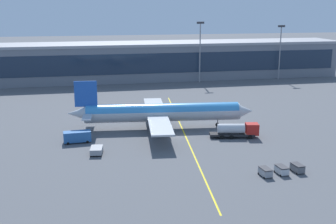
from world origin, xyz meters
name	(u,v)px	position (x,y,z in m)	size (l,w,h in m)	color
ground_plane	(176,137)	(0.00, 0.00, 0.00)	(700.00, 700.00, 0.00)	#515459
apron_lead_in_line	(184,134)	(2.36, 2.00, 0.00)	(0.30, 80.00, 0.01)	yellow
terminal_building	(137,61)	(2.05, 79.88, 7.35)	(168.43, 20.55, 14.65)	slate
main_airliner	(162,112)	(-1.86, 7.55, 3.95)	(44.71, 35.53, 11.86)	#B2B7BC
fuel_tanker	(237,130)	(13.24, -3.26, 1.75)	(11.08, 4.61, 3.25)	#232326
pushback_tug	(97,150)	(-18.18, -8.05, 0.85)	(2.83, 4.10, 1.40)	gray
lavatory_truck	(78,136)	(-21.76, 0.42, 1.42)	(5.94, 2.67, 2.50)	#285B9E
baggage_cart_0	(265,172)	(9.95, -25.48, 0.78)	(1.84, 2.78, 1.48)	gray
baggage_cart_1	(282,170)	(13.13, -25.19, 0.78)	(1.84, 2.78, 1.48)	#B2B7BC
baggage_cart_2	(297,168)	(16.32, -24.89, 0.78)	(1.84, 2.78, 1.48)	#595B60
apron_light_mast_0	(280,48)	(57.79, 67.92, 12.68)	(2.80, 0.50, 21.47)	gray
apron_light_mast_1	(200,47)	(24.77, 67.92, 13.50)	(2.80, 0.50, 23.04)	gray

